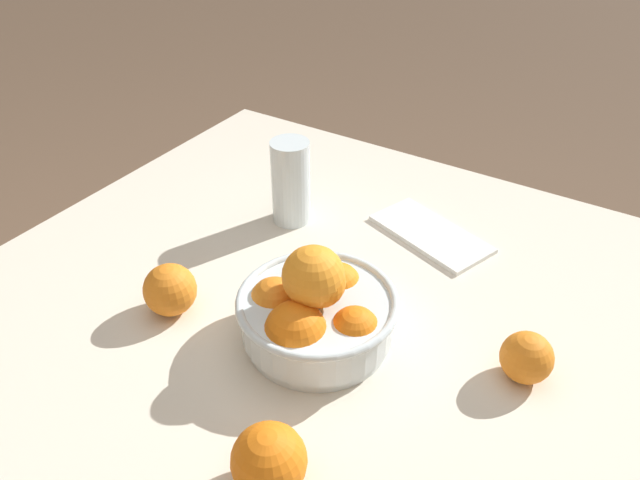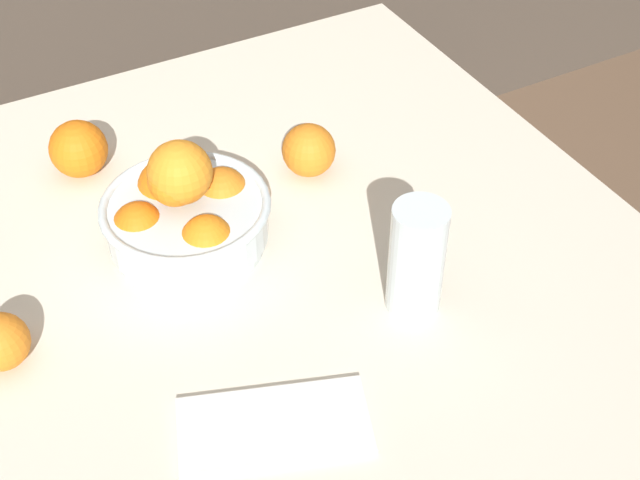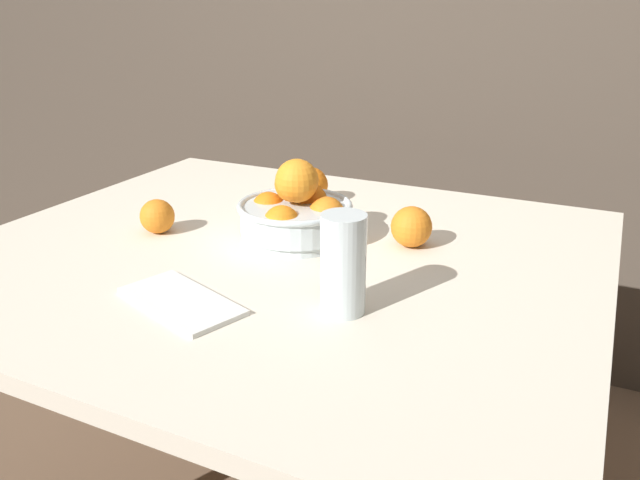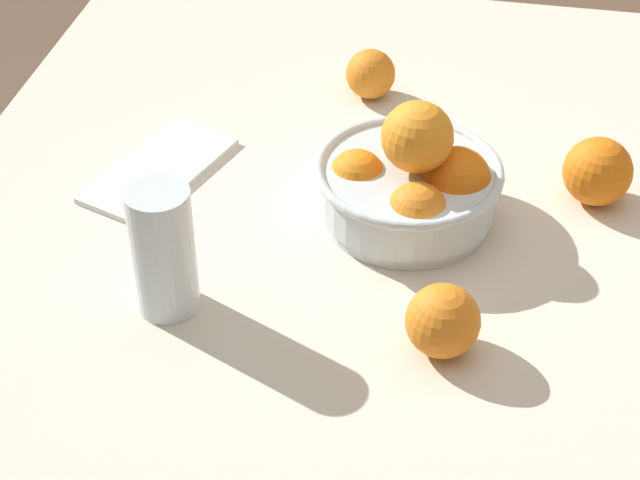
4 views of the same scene
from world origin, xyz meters
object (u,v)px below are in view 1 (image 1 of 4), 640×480
fruit_bowl (316,310)px  orange_loose_near_bowl (170,290)px  orange_loose_aside (527,357)px  orange_loose_front (269,461)px  juice_glass (291,186)px

fruit_bowl → orange_loose_near_bowl: bearing=15.6°
orange_loose_aside → orange_loose_front: bearing=58.5°
fruit_bowl → orange_loose_front: size_ratio=2.65×
juice_glass → orange_loose_aside: size_ratio=2.23×
orange_loose_front → orange_loose_aside: 0.36m
orange_loose_front → orange_loose_aside: orange_loose_front is taller
juice_glass → orange_loose_front: (-0.28, 0.45, -0.03)m
orange_loose_aside → fruit_bowl: bearing=18.5°
juice_glass → orange_loose_aside: bearing=162.5°
juice_glass → orange_loose_near_bowl: size_ratio=1.97×
fruit_bowl → juice_glass: bearing=-49.5°
orange_loose_aside → orange_loose_near_bowl: bearing=17.3°
juice_glass → orange_loose_near_bowl: 0.30m
orange_loose_near_bowl → orange_loose_front: bearing=151.8°
juice_glass → orange_loose_aside: (-0.47, 0.15, -0.03)m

